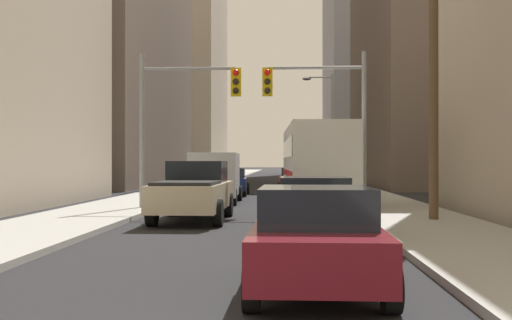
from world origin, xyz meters
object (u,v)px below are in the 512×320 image
sedan_black (314,208)px  sedan_red (295,180)px  sedan_navy (230,181)px  traffic_signal_near_left (185,104)px  cargo_van_silver (216,175)px  traffic_signal_near_right (320,104)px  city_bus (315,160)px  pickup_truck_beige (194,191)px  sedan_maroon (316,238)px

sedan_black → sedan_red: (-0.10, 23.06, 0.00)m
sedan_navy → traffic_signal_near_left: traffic_signal_near_left is taller
cargo_van_silver → sedan_black: bearing=-74.2°
cargo_van_silver → traffic_signal_near_right: size_ratio=0.88×
city_bus → sedan_red: city_bus is taller
pickup_truck_beige → city_bus: bearing=62.8°
sedan_red → traffic_signal_near_left: (-4.37, -14.40, 3.27)m
cargo_van_silver → sedan_navy: bearing=88.9°
sedan_red → traffic_signal_near_left: bearing=-106.9°
sedan_black → sedan_red: bearing=90.2°
sedan_black → pickup_truck_beige: bearing=126.0°
sedan_navy → sedan_red: same height
sedan_black → sedan_red: size_ratio=1.00×
sedan_black → traffic_signal_near_right: size_ratio=0.70×
cargo_van_silver → sedan_black: 14.05m
cargo_van_silver → traffic_signal_near_left: size_ratio=0.88×
sedan_black → sedan_navy: (-3.71, 19.96, 0.00)m
city_bus → pickup_truck_beige: bearing=-117.2°
sedan_maroon → sedan_black: 5.90m
sedan_navy → traffic_signal_near_right: (4.31, -11.31, 3.28)m
sedan_black → sedan_red: same height
pickup_truck_beige → sedan_red: bearing=79.1°
city_bus → cargo_van_silver: 4.55m
city_bus → sedan_black: size_ratio=2.74×
cargo_van_silver → sedan_red: (3.73, 9.55, -0.52)m
city_bus → traffic_signal_near_left: 7.21m
sedan_maroon → traffic_signal_near_left: bearing=106.1°
pickup_truck_beige → traffic_signal_near_left: traffic_signal_near_left is taller
pickup_truck_beige → sedan_black: size_ratio=1.29×
pickup_truck_beige → cargo_van_silver: (-0.23, 8.56, 0.35)m
traffic_signal_near_left → traffic_signal_near_right: size_ratio=1.00×
pickup_truck_beige → traffic_signal_near_right: bearing=41.5°
sedan_maroon → cargo_van_silver: bearing=100.4°
traffic_signal_near_left → traffic_signal_near_right: 5.08m
traffic_signal_near_right → sedan_red: bearing=92.8°
sedan_maroon → sedan_navy: bearing=97.6°
sedan_black → sedan_maroon: bearing=-92.5°
sedan_navy → traffic_signal_near_right: 12.54m
city_bus → sedan_maroon: 19.20m
traffic_signal_near_right → pickup_truck_beige: bearing=-138.5°
sedan_black → traffic_signal_near_left: bearing=117.3°
cargo_van_silver → traffic_signal_near_right: (4.43, -4.85, 2.76)m
sedan_black → traffic_signal_near_left: size_ratio=0.70×
sedan_maroon → sedan_navy: same height
pickup_truck_beige → sedan_black: (3.59, -4.94, -0.16)m
city_bus → sedan_black: 13.31m
cargo_van_silver → sedan_navy: (0.12, 6.45, -0.52)m
traffic_signal_near_right → sedan_navy: bearing=110.9°
sedan_black → sedan_navy: same height
sedan_red → traffic_signal_near_right: size_ratio=0.70×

